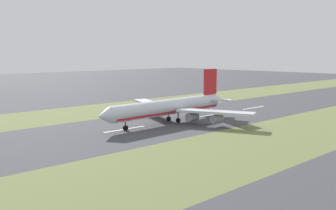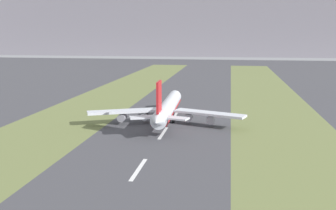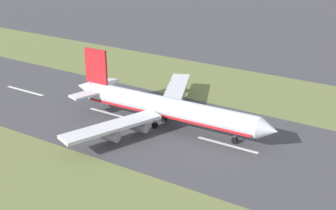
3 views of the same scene
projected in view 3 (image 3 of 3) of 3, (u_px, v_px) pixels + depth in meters
The scene contains 7 objects.
ground_plane at pixel (149, 124), 140.29m from camera, with size 800.00×800.00×0.00m, color #424247.
grass_median_west at pixel (217, 83), 175.51m from camera, with size 40.00×600.00×0.01m, color olive.
grass_median_east at pixel (35, 193), 105.07m from camera, with size 40.00×600.00×0.01m, color olive.
centreline_dash_near at pixel (25, 91), 167.35m from camera, with size 1.20×18.00×0.01m, color silver.
centreline_dash_mid at pixel (112, 114), 147.36m from camera, with size 1.20×18.00×0.01m, color silver.
centreline_dash_far at pixel (227, 145), 127.37m from camera, with size 1.20×18.00×0.01m, color silver.
airplane_main_jet at pixel (162, 107), 137.05m from camera, with size 64.10×67.15×20.20m.
Camera 3 is at (104.99, 73.71, 57.36)m, focal length 50.00 mm.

